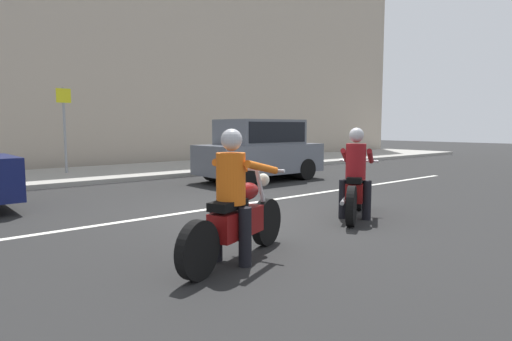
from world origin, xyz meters
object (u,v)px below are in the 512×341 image
Objects in this scene: motorcycle_with_rider_orange_stripe at (236,208)px; parked_hatchback_slate_gray at (260,149)px; motorcycle_with_rider_crimson at (356,181)px; street_sign_post at (64,122)px.

parked_hatchback_slate_gray is (5.24, 5.63, 0.29)m from motorcycle_with_rider_orange_stripe.
motorcycle_with_rider_crimson is 9.93m from street_sign_post.
street_sign_post reaches higher than motorcycle_with_rider_crimson.
parked_hatchback_slate_gray is at bearing 67.00° from motorcycle_with_rider_crimson.
motorcycle_with_rider_crimson is 0.50× the size of parked_hatchback_slate_gray.
motorcycle_with_rider_crimson is 5.49m from parked_hatchback_slate_gray.
motorcycle_with_rider_orange_stripe is (-3.10, -0.59, 0.00)m from motorcycle_with_rider_crimson.
parked_hatchback_slate_gray reaches higher than motorcycle_with_rider_orange_stripe.
motorcycle_with_rider_orange_stripe is 10.38m from street_sign_post.
street_sign_post reaches higher than parked_hatchback_slate_gray.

